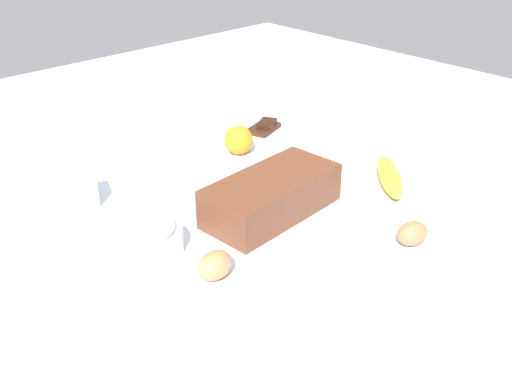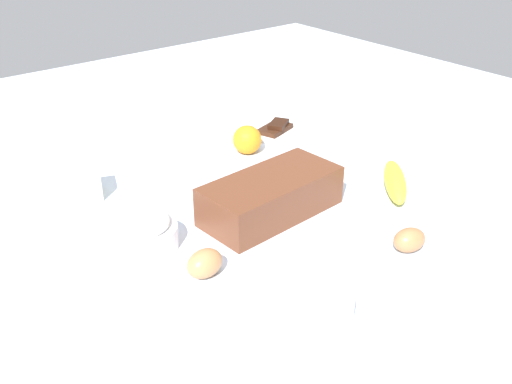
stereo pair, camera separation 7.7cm
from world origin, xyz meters
name	(u,v)px [view 1 (the left image)]	position (x,y,z in m)	size (l,w,h in m)	color
ground_plane	(256,214)	(0.00, 0.00, -0.01)	(2.40, 2.40, 0.02)	silver
loaf_pan	(272,195)	(0.01, -0.03, 0.04)	(0.29, 0.15, 0.08)	brown
flour_bowl	(321,297)	(-0.14, -0.30, 0.03)	(0.15, 0.15, 0.07)	white
sugar_bowl	(148,236)	(-0.24, 0.02, 0.03)	(0.12, 0.12, 0.07)	white
banana	(389,177)	(0.28, -0.12, 0.02)	(0.19, 0.04, 0.04)	yellow
orange_fruit	(238,140)	(0.15, 0.23, 0.03)	(0.07, 0.07, 0.07)	orange
butter_block	(73,191)	(-0.25, 0.27, 0.03)	(0.09, 0.06, 0.06)	#F4EDB2
egg_near_butter	(412,234)	(0.12, -0.28, 0.02)	(0.04, 0.04, 0.06)	#A26D42
egg_beside_bowl	(215,265)	(-0.20, -0.12, 0.02)	(0.05, 0.05, 0.07)	#B47949
chocolate_plate	(264,130)	(0.28, 0.27, 0.01)	(0.13, 0.13, 0.03)	white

